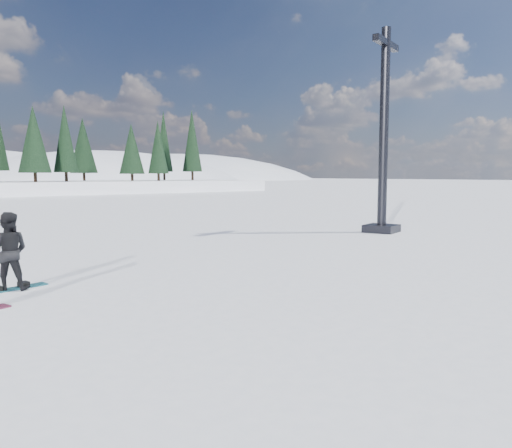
{
  "coord_description": "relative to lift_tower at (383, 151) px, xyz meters",
  "views": [
    {
      "loc": [
        -1.74,
        -9.33,
        2.38
      ],
      "look_at": [
        6.16,
        0.71,
        1.1
      ],
      "focal_mm": 35.0,
      "sensor_mm": 36.0,
      "label": 1
    }
  ],
  "objects": [
    {
      "name": "snowboard_man",
      "position": [
        -14.45,
        -1.8,
        -3.31
      ],
      "size": [
        1.53,
        0.58,
        0.03
      ],
      "primitive_type": "cube",
      "rotation": [
        0.0,
        0.0,
        0.21
      ],
      "color": "teal",
      "rests_on": "ground"
    },
    {
      "name": "lift_tower",
      "position": [
        0.0,
        0.0,
        0.0
      ],
      "size": [
        2.23,
        1.53,
        8.18
      ],
      "rotation": [
        0.0,
        0.0,
        0.3
      ],
      "color": "black",
      "rests_on": "ground"
    },
    {
      "name": "snowboarder_man",
      "position": [
        -14.45,
        -1.8,
        -2.52
      ],
      "size": [
        0.97,
        0.89,
        1.61
      ],
      "primitive_type": "imported",
      "rotation": [
        0.0,
        0.0,
        2.69
      ],
      "color": "black",
      "rests_on": "ground"
    },
    {
      "name": "ground",
      "position": [
        -14.96,
        -3.53,
        -3.33
      ],
      "size": [
        420.0,
        420.0,
        0.0
      ],
      "primitive_type": "plane",
      "color": "white",
      "rests_on": "ground"
    }
  ]
}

